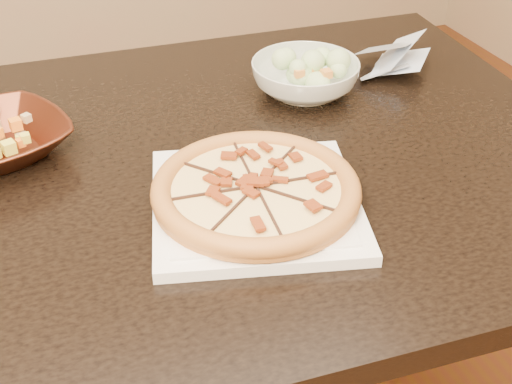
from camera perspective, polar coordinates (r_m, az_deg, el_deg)
dining_table at (r=1.20m, az=-8.34°, el=-1.88°), size 1.55×1.04×0.75m
plate at (r=1.04m, az=-0.00°, el=-0.88°), size 0.37×0.37×0.02m
pizza at (r=1.03m, az=-0.00°, el=0.19°), size 0.30×0.30×0.03m
salad_bowl at (r=1.36m, az=3.95°, el=9.10°), size 0.26×0.26×0.06m
salad at (r=1.34m, az=4.02°, el=10.99°), size 0.10×0.10×0.04m
cling_film at (r=1.47m, az=10.50°, el=10.40°), size 0.17×0.14×0.05m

